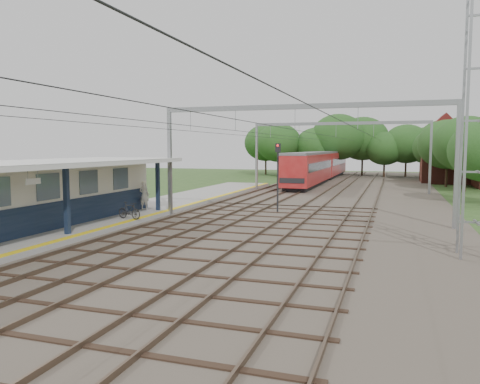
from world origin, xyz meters
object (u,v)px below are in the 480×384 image
at_px(person, 144,195).
at_px(bicycle, 129,211).
at_px(train, 321,165).
at_px(signal_post, 278,168).

bearing_deg(person, bicycle, 109.15).
bearing_deg(train, signal_post, -86.64).
distance_m(bicycle, train, 39.35).
bearing_deg(train, person, -100.40).
bearing_deg(bicycle, person, 30.47).
relative_size(person, train, 0.05).
height_order(person, bicycle, person).
bearing_deg(signal_post, bicycle, -125.81).
bearing_deg(bicycle, signal_post, -30.73).
bearing_deg(train, bicycle, -97.45).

